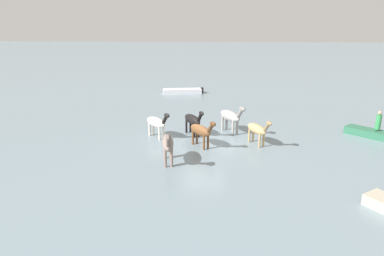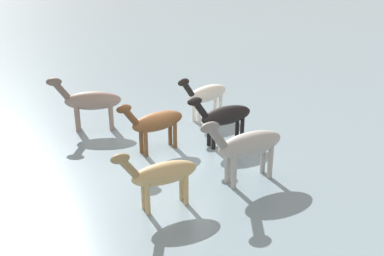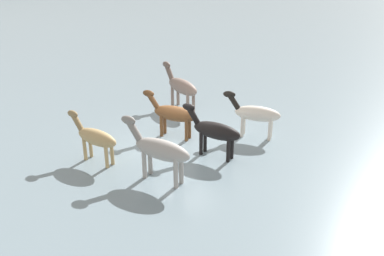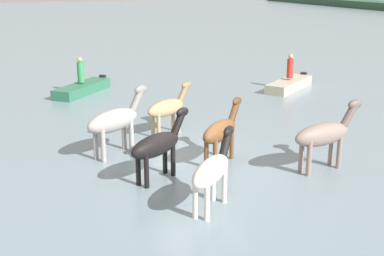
# 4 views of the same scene
# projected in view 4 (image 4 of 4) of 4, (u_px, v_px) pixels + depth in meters

# --- Properties ---
(ground_plane) EXTENTS (198.73, 198.73, 0.00)m
(ground_plane) POSITION_uv_depth(u_px,v_px,m) (199.00, 163.00, 15.44)
(ground_plane) COLOR gray
(horse_lead) EXTENTS (1.55, 2.22, 1.85)m
(horse_lead) POSITION_uv_depth(u_px,v_px,m) (158.00, 145.00, 13.95)
(horse_lead) COLOR black
(horse_lead) RESTS_ON ground_plane
(horse_gray_outer) EXTENTS (1.73, 2.47, 2.06)m
(horse_gray_outer) POSITION_uv_depth(u_px,v_px,m) (115.00, 120.00, 15.88)
(horse_gray_outer) COLOR #9E9993
(horse_gray_outer) RESTS_ON ground_plane
(horse_rear_stallion) EXTENTS (0.89, 2.56, 1.98)m
(horse_rear_stallion) POSITION_uv_depth(u_px,v_px,m) (324.00, 134.00, 14.64)
(horse_rear_stallion) COLOR gray
(horse_rear_stallion) RESTS_ON ground_plane
(horse_dark_mare) EXTENTS (1.38, 2.14, 1.75)m
(horse_dark_mare) POSITION_uv_depth(u_px,v_px,m) (167.00, 108.00, 18.03)
(horse_dark_mare) COLOR tan
(horse_dark_mare) RESTS_ON ground_plane
(horse_mid_herd) EXTENTS (1.73, 2.07, 1.82)m
(horse_mid_herd) POSITION_uv_depth(u_px,v_px,m) (221.00, 131.00, 15.25)
(horse_mid_herd) COLOR brown
(horse_mid_herd) RESTS_ON ground_plane
(horse_chestnut_trailing) EXTENTS (1.88, 1.95, 1.82)m
(horse_chestnut_trailing) POSITION_uv_depth(u_px,v_px,m) (212.00, 170.00, 12.17)
(horse_chestnut_trailing) COLOR silver
(horse_chestnut_trailing) RESTS_ON ground_plane
(boat_launch_far) EXTENTS (3.34, 3.20, 0.71)m
(boat_launch_far) POSITION_uv_depth(u_px,v_px,m) (83.00, 90.00, 24.53)
(boat_launch_far) COLOR #2D6B4C
(boat_launch_far) RESTS_ON ground_plane
(boat_motor_center) EXTENTS (2.89, 3.52, 0.71)m
(boat_motor_center) POSITION_uv_depth(u_px,v_px,m) (289.00, 86.00, 25.44)
(boat_motor_center) COLOR #B7AD93
(boat_motor_center) RESTS_ON ground_plane
(person_helmsman_aft) EXTENTS (0.32, 0.32, 1.19)m
(person_helmsman_aft) POSITION_uv_depth(u_px,v_px,m) (80.00, 70.00, 24.30)
(person_helmsman_aft) COLOR #338C4C
(person_helmsman_aft) RESTS_ON boat_launch_far
(person_boatman_standing) EXTENTS (0.32, 0.32, 1.19)m
(person_boatman_standing) POSITION_uv_depth(u_px,v_px,m) (290.00, 67.00, 25.22)
(person_boatman_standing) COLOR red
(person_boatman_standing) RESTS_ON boat_motor_center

